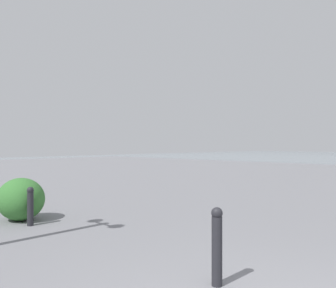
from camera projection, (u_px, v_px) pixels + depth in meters
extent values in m
cylinder|color=#232328|center=(217.00, 251.00, 3.90)|extent=(0.12, 0.12, 0.77)
sphere|color=#232328|center=(217.00, 213.00, 3.90)|extent=(0.13, 0.13, 0.13)
cylinder|color=#232328|center=(30.00, 209.00, 6.78)|extent=(0.12, 0.12, 0.65)
sphere|color=#232328|center=(30.00, 190.00, 6.78)|extent=(0.13, 0.13, 0.13)
ellipsoid|color=#387533|center=(21.00, 199.00, 7.26)|extent=(1.04, 0.94, 0.88)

